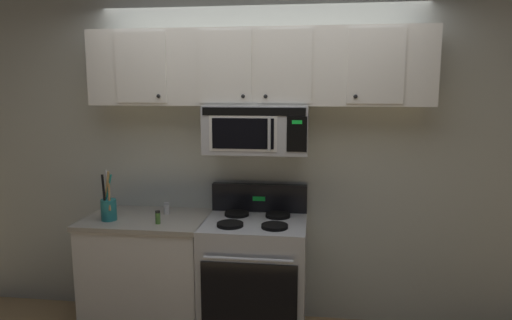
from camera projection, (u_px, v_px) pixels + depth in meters
back_wall at (261, 154)px, 3.63m from camera, size 5.20×0.10×2.70m
stove_range at (255, 276)px, 3.41m from camera, size 0.76×0.69×1.12m
over_range_microwave at (257, 129)px, 3.35m from camera, size 0.76×0.43×0.35m
upper_cabinets at (257, 68)px, 3.31m from camera, size 2.50×0.36×0.55m
counter_segment at (149, 272)px, 3.52m from camera, size 0.93×0.65×0.90m
utensil_crock_teal at (108, 207)px, 3.35m from camera, size 0.11×0.12×0.38m
salt_shaker at (167, 208)px, 3.52m from camera, size 0.04×0.04×0.09m
spice_jar at (158, 217)px, 3.27m from camera, size 0.04×0.04×0.10m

